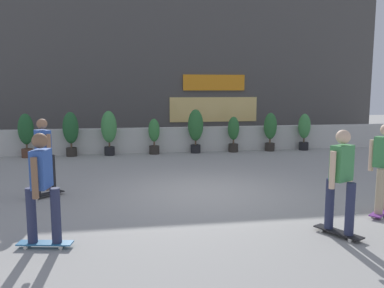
# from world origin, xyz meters

# --- Properties ---
(ground_plane) EXTENTS (48.00, 48.00, 0.00)m
(ground_plane) POSITION_xyz_m (0.00, 0.00, 0.00)
(ground_plane) COLOR #9E9B96
(planter_wall) EXTENTS (18.00, 0.40, 0.90)m
(planter_wall) POSITION_xyz_m (0.00, 6.00, 0.45)
(planter_wall) COLOR beige
(planter_wall) RESTS_ON ground
(building_backdrop) EXTENTS (20.00, 2.08, 6.50)m
(building_backdrop) POSITION_xyz_m (0.00, 10.00, 3.25)
(building_backdrop) COLOR #4C4947
(building_backdrop) RESTS_ON ground
(potted_plant_0) EXTENTS (0.51, 0.51, 1.50)m
(potted_plant_0) POSITION_xyz_m (-5.02, 5.55, 0.87)
(potted_plant_0) COLOR brown
(potted_plant_0) RESTS_ON ground
(potted_plant_1) EXTENTS (0.53, 0.53, 1.54)m
(potted_plant_1) POSITION_xyz_m (-3.56, 5.55, 0.90)
(potted_plant_1) COLOR #2D2823
(potted_plant_1) RESTS_ON ground
(potted_plant_2) EXTENTS (0.54, 0.54, 1.56)m
(potted_plant_2) POSITION_xyz_m (-2.26, 5.55, 0.92)
(potted_plant_2) COLOR black
(potted_plant_2) RESTS_ON ground
(potted_plant_3) EXTENTS (0.40, 0.40, 1.27)m
(potted_plant_3) POSITION_xyz_m (-0.69, 5.55, 0.70)
(potted_plant_3) COLOR #2D2823
(potted_plant_3) RESTS_ON ground
(potted_plant_4) EXTENTS (0.56, 0.56, 1.59)m
(potted_plant_4) POSITION_xyz_m (0.82, 5.55, 0.93)
(potted_plant_4) COLOR black
(potted_plant_4) RESTS_ON ground
(potted_plant_5) EXTENTS (0.42, 0.42, 1.31)m
(potted_plant_5) POSITION_xyz_m (2.24, 5.55, 0.73)
(potted_plant_5) COLOR #2D2823
(potted_plant_5) RESTS_ON ground
(potted_plant_6) EXTENTS (0.48, 0.48, 1.44)m
(potted_plant_6) POSITION_xyz_m (3.66, 5.55, 0.83)
(potted_plant_6) COLOR #2D2823
(potted_plant_6) RESTS_ON ground
(potted_plant_7) EXTENTS (0.46, 0.46, 1.39)m
(potted_plant_7) POSITION_xyz_m (5.02, 5.55, 0.79)
(potted_plant_7) COLOR black
(potted_plant_7) RESTS_ON ground
(skater_by_wall_right) EXTENTS (0.75, 0.66, 1.70)m
(skater_by_wall_right) POSITION_xyz_m (2.94, -2.14, 0.94)
(skater_by_wall_right) COLOR #72338C
(skater_by_wall_right) RESTS_ON ground
(skater_far_right) EXTENTS (0.82, 0.55, 1.70)m
(skater_far_right) POSITION_xyz_m (-2.90, -2.68, 0.94)
(skater_far_right) COLOR #266699
(skater_far_right) RESTS_ON ground
(skater_far_left) EXTENTS (0.54, 0.80, 1.70)m
(skater_far_left) POSITION_xyz_m (1.60, -2.98, 0.94)
(skater_far_left) COLOR black
(skater_far_left) RESTS_ON ground
(skater_foreground) EXTENTS (0.74, 0.67, 1.70)m
(skater_foreground) POSITION_xyz_m (-3.43, 0.19, 0.94)
(skater_foreground) COLOR black
(skater_foreground) RESTS_ON ground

